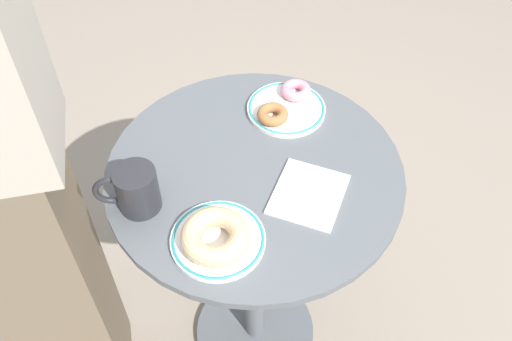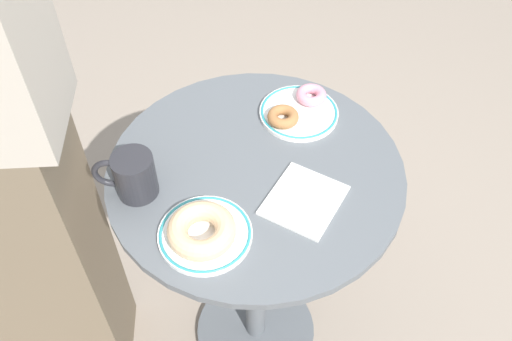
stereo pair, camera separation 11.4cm
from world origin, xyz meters
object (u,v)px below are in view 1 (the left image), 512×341
Objects in this scene: cafe_table at (255,242)px; paper_napkin at (308,194)px; plate_right at (286,109)px; plate_left at (218,240)px; coffee_mug at (135,190)px; donut_glazed at (215,236)px; donut_pink_frosted at (296,90)px; donut_cinnamon at (273,114)px.

cafe_table is 0.30m from paper_napkin.
paper_napkin is (-0.19, -0.16, -0.00)m from plate_right.
plate_left is 0.18m from coffee_mug.
plate_left is 0.38m from plate_right.
plate_right is (0.37, 0.07, 0.00)m from plate_left.
paper_napkin is at bearing -89.94° from cafe_table.
plate_right is at bearing 11.33° from donut_glazed.
donut_glazed is 0.18m from coffee_mug.
cafe_table is at bearing 90.06° from paper_napkin.
donut_glazed reaches higher than plate_right.
plate_left is at bearing -168.05° from cafe_table.
paper_napkin is at bearing -144.89° from donut_pink_frosted.
coffee_mug is (-0.01, 0.18, 0.04)m from plate_left.
donut_glazed is at bearing -168.67° from plate_right.
donut_glazed reaches higher than plate_left.
paper_napkin reaches higher than cafe_table.
plate_right is 0.40m from coffee_mug.
donut_cinnamon is at bearing 178.17° from donut_pink_frosted.
coffee_mug is (-0.43, 0.10, 0.02)m from donut_pink_frosted.
paper_napkin is 1.38× the size of coffee_mug.
donut_cinnamon is 0.64× the size of coffee_mug.
coffee_mug is (-0.34, 0.10, 0.02)m from donut_cinnamon.
donut_pink_frosted is 1.00× the size of donut_cinnamon.
donut_glazed reaches higher than cafe_table.
plate_left is at bearing -169.51° from donut_pink_frosted.
donut_pink_frosted is 0.10m from donut_cinnamon.
paper_napkin is at bearing -129.39° from donut_cinnamon.
plate_right is 1.64× the size of coffee_mug.
plate_right is 2.57× the size of donut_cinnamon.
plate_left is at bearing 15.28° from donut_glazed.
donut_glazed is 0.21m from paper_napkin.
coffee_mug is at bearing 126.93° from paper_napkin.
coffee_mug reaches higher than cafe_table.
cafe_table is at bearing 12.11° from donut_glazed.
donut_cinnamon is at bearing 50.61° from paper_napkin.
cafe_table is 0.40m from coffee_mug.
plate_right is at bearing 11.23° from plate_left.
plate_left is at bearing -85.72° from coffee_mug.
donut_cinnamon is at bearing 14.03° from plate_left.
paper_napkin is (0.00, -0.13, 0.27)m from cafe_table.
donut_pink_frosted is at bearing 10.49° from plate_left.
donut_glazed is at bearing -165.93° from donut_cinnamon.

